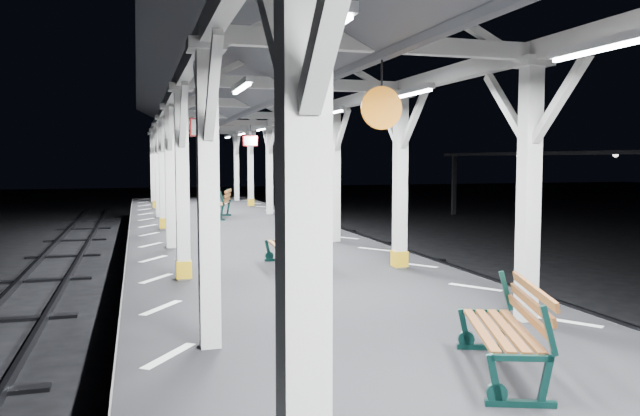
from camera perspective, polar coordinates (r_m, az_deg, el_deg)
name	(u,v)px	position (r m, az deg, el deg)	size (l,w,h in m)	color
ground	(330,362)	(9.69, 0.90, -13.92)	(120.00, 120.00, 0.00)	black
platform	(330,330)	(9.54, 0.91, -11.07)	(6.00, 50.00, 1.00)	black
hazard_stripes_left	(161,308)	(9.02, -14.31, -8.83)	(1.00, 48.00, 0.01)	silver
hazard_stripes_right	(475,287)	(10.40, 14.01, -7.04)	(1.00, 48.00, 0.01)	silver
track_right	(605,331)	(12.07, 24.60, -10.21)	(2.20, 60.00, 0.16)	#2D2D33
canopy	(331,56)	(9.30, 0.97, 13.76)	(5.40, 49.00, 4.65)	beige
bench_near	(511,327)	(6.29, 17.07, -10.36)	(1.12, 1.73, 0.88)	#0B2C28
bench_mid	(290,244)	(11.87, -2.77, -3.26)	(0.68, 1.61, 0.86)	#0B2C28
bench_far	(222,203)	(21.94, -8.98, 0.45)	(1.12, 1.94, 0.99)	#0B2C28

